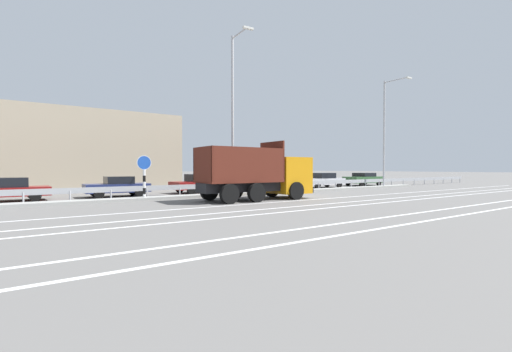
{
  "coord_description": "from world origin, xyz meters",
  "views": [
    {
      "loc": [
        -14.81,
        -16.95,
        1.85
      ],
      "look_at": [
        -2.27,
        1.14,
        1.34
      ],
      "focal_mm": 24.0,
      "sensor_mm": 36.0,
      "label": 1
    }
  ],
  "objects_px": {
    "street_lamp_1": "(234,108)",
    "parked_car_6": "(323,180)",
    "parked_car_3": "(117,186)",
    "dump_truck": "(268,178)",
    "parked_car_4": "(203,183)",
    "parked_car_7": "(363,179)",
    "street_lamp_2": "(386,128)",
    "parked_car_2": "(7,189)",
    "parked_car_5": "(272,182)",
    "median_road_sign": "(144,176)"
  },
  "relations": [
    {
      "from": "parked_car_5",
      "to": "dump_truck",
      "type": "bearing_deg",
      "value": 136.95
    },
    {
      "from": "parked_car_7",
      "to": "parked_car_2",
      "type": "bearing_deg",
      "value": 90.77
    },
    {
      "from": "parked_car_2",
      "to": "parked_car_7",
      "type": "height_order",
      "value": "parked_car_7"
    },
    {
      "from": "street_lamp_2",
      "to": "parked_car_4",
      "type": "relative_size",
      "value": 2.07
    },
    {
      "from": "parked_car_4",
      "to": "parked_car_6",
      "type": "distance_m",
      "value": 12.25
    },
    {
      "from": "parked_car_3",
      "to": "dump_truck",
      "type": "bearing_deg",
      "value": -133.59
    },
    {
      "from": "median_road_sign",
      "to": "parked_car_2",
      "type": "relative_size",
      "value": 0.61
    },
    {
      "from": "parked_car_4",
      "to": "parked_car_5",
      "type": "bearing_deg",
      "value": 81.5
    },
    {
      "from": "parked_car_4",
      "to": "parked_car_3",
      "type": "bearing_deg",
      "value": -91.98
    },
    {
      "from": "street_lamp_1",
      "to": "parked_car_7",
      "type": "height_order",
      "value": "street_lamp_1"
    },
    {
      "from": "parked_car_6",
      "to": "parked_car_3",
      "type": "bearing_deg",
      "value": 92.51
    },
    {
      "from": "street_lamp_1",
      "to": "dump_truck",
      "type": "bearing_deg",
      "value": -82.74
    },
    {
      "from": "street_lamp_2",
      "to": "parked_car_5",
      "type": "bearing_deg",
      "value": 163.19
    },
    {
      "from": "street_lamp_2",
      "to": "parked_car_5",
      "type": "xyz_separation_m",
      "value": [
        -11.06,
        3.34,
        -4.96
      ]
    },
    {
      "from": "street_lamp_2",
      "to": "parked_car_4",
      "type": "distance_m",
      "value": 18.41
    },
    {
      "from": "street_lamp_2",
      "to": "parked_car_6",
      "type": "relative_size",
      "value": 2.3
    },
    {
      "from": "street_lamp_2",
      "to": "parked_car_7",
      "type": "relative_size",
      "value": 2.27
    },
    {
      "from": "parked_car_2",
      "to": "parked_car_7",
      "type": "distance_m",
      "value": 30.58
    },
    {
      "from": "parked_car_2",
      "to": "parked_car_4",
      "type": "bearing_deg",
      "value": -91.56
    },
    {
      "from": "parked_car_6",
      "to": "parked_car_4",
      "type": "bearing_deg",
      "value": 90.89
    },
    {
      "from": "parked_car_3",
      "to": "street_lamp_1",
      "type": "bearing_deg",
      "value": -118.04
    },
    {
      "from": "dump_truck",
      "to": "street_lamp_2",
      "type": "xyz_separation_m",
      "value": [
        16.52,
        3.35,
        4.34
      ]
    },
    {
      "from": "median_road_sign",
      "to": "parked_car_5",
      "type": "distance_m",
      "value": 12.24
    },
    {
      "from": "street_lamp_2",
      "to": "parked_car_5",
      "type": "relative_size",
      "value": 2.24
    },
    {
      "from": "parked_car_7",
      "to": "median_road_sign",
      "type": "bearing_deg",
      "value": 99.21
    },
    {
      "from": "parked_car_2",
      "to": "parked_car_5",
      "type": "bearing_deg",
      "value": -93.32
    },
    {
      "from": "parked_car_6",
      "to": "parked_car_7",
      "type": "xyz_separation_m",
      "value": [
        6.36,
        0.27,
        -0.0
      ]
    },
    {
      "from": "parked_car_4",
      "to": "parked_car_7",
      "type": "height_order",
      "value": "parked_car_4"
    },
    {
      "from": "parked_car_3",
      "to": "parked_car_5",
      "type": "bearing_deg",
      "value": -89.95
    },
    {
      "from": "street_lamp_1",
      "to": "parked_car_5",
      "type": "bearing_deg",
      "value": 30.31
    },
    {
      "from": "parked_car_5",
      "to": "parked_car_6",
      "type": "distance_m",
      "value": 5.97
    },
    {
      "from": "street_lamp_1",
      "to": "parked_car_3",
      "type": "height_order",
      "value": "street_lamp_1"
    },
    {
      "from": "parked_car_2",
      "to": "parked_car_6",
      "type": "distance_m",
      "value": 24.23
    },
    {
      "from": "median_road_sign",
      "to": "parked_car_7",
      "type": "height_order",
      "value": "median_road_sign"
    },
    {
      "from": "parked_car_4",
      "to": "parked_car_7",
      "type": "xyz_separation_m",
      "value": [
        18.6,
        -0.29,
        0.0
      ]
    },
    {
      "from": "dump_truck",
      "to": "median_road_sign",
      "type": "distance_m",
      "value": 7.17
    },
    {
      "from": "median_road_sign",
      "to": "parked_car_7",
      "type": "distance_m",
      "value": 24.36
    },
    {
      "from": "parked_car_6",
      "to": "dump_truck",
      "type": "bearing_deg",
      "value": 123.54
    },
    {
      "from": "median_road_sign",
      "to": "parked_car_4",
      "type": "relative_size",
      "value": 0.53
    },
    {
      "from": "street_lamp_1",
      "to": "parked_car_7",
      "type": "distance_m",
      "value": 19.25
    },
    {
      "from": "street_lamp_1",
      "to": "parked_car_4",
      "type": "height_order",
      "value": "street_lamp_1"
    },
    {
      "from": "median_road_sign",
      "to": "parked_car_3",
      "type": "xyz_separation_m",
      "value": [
        -0.67,
        3.53,
        -0.72
      ]
    },
    {
      "from": "parked_car_2",
      "to": "parked_car_4",
      "type": "distance_m",
      "value": 11.99
    },
    {
      "from": "street_lamp_1",
      "to": "street_lamp_2",
      "type": "height_order",
      "value": "street_lamp_1"
    },
    {
      "from": "street_lamp_1",
      "to": "parked_car_5",
      "type": "distance_m",
      "value": 8.55
    },
    {
      "from": "parked_car_4",
      "to": "parked_car_7",
      "type": "relative_size",
      "value": 1.1
    },
    {
      "from": "median_road_sign",
      "to": "parked_car_2",
      "type": "distance_m",
      "value": 7.45
    },
    {
      "from": "street_lamp_1",
      "to": "parked_car_6",
      "type": "height_order",
      "value": "street_lamp_1"
    },
    {
      "from": "median_road_sign",
      "to": "parked_car_3",
      "type": "distance_m",
      "value": 3.66
    },
    {
      "from": "parked_car_4",
      "to": "street_lamp_2",
      "type": "bearing_deg",
      "value": 73.41
    }
  ]
}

